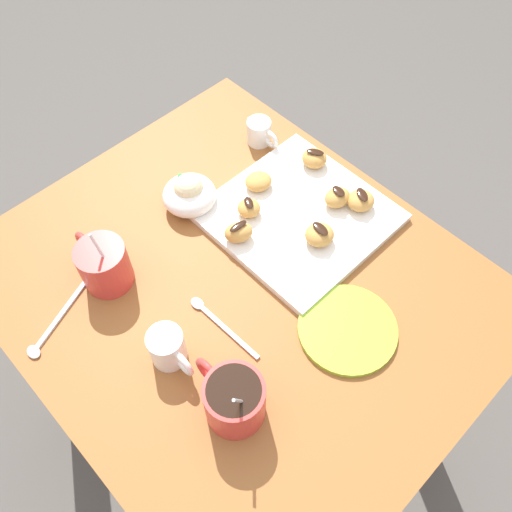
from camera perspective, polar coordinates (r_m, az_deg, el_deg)
name	(u,v)px	position (r m, az deg, el deg)	size (l,w,h in m)	color
ground_plane	(245,411)	(1.67, -1.19, -16.16)	(8.00, 8.00, 0.00)	#514C47
dining_table	(240,322)	(1.12, -1.73, -7.02)	(0.88, 0.75, 0.75)	#935628
pastry_plate_square	(299,216)	(1.06, 4.55, 4.26)	(0.31, 0.31, 0.02)	white
coffee_mug_red_left	(234,399)	(0.84, -2.39, -14.92)	(0.13, 0.09, 0.14)	red
coffee_mug_red_right	(103,264)	(0.98, -15.91, -0.78)	(0.13, 0.09, 0.14)	red
cream_pitcher_white	(168,347)	(0.89, -9.38, -9.51)	(0.10, 0.06, 0.07)	white
ice_cream_bowl	(189,194)	(1.07, -7.10, 6.59)	(0.11, 0.11, 0.08)	white
chocolate_sauce_pitcher	(259,131)	(1.19, 0.36, 13.14)	(0.09, 0.05, 0.06)	white
saucer_lime_left	(347,329)	(0.95, 9.69, -7.65)	(0.17, 0.17, 0.01)	#9EC633
loose_spoon_near_saucer	(216,320)	(0.94, -4.26, -6.82)	(0.16, 0.02, 0.01)	silver
loose_spoon_by_plate	(51,328)	(1.00, -20.94, -7.20)	(0.07, 0.15, 0.01)	silver
beignet_0	(361,201)	(1.07, 11.06, 5.79)	(0.05, 0.05, 0.03)	#D19347
chocolate_drizzle_0	(362,195)	(1.06, 11.22, 6.42)	(0.04, 0.02, 0.01)	black
beignet_1	(319,235)	(1.01, 6.75, 2.26)	(0.05, 0.05, 0.04)	#D19347
chocolate_drizzle_1	(320,229)	(0.99, 6.86, 2.91)	(0.04, 0.02, 0.01)	black
beignet_2	(258,181)	(1.09, 0.25, 7.93)	(0.05, 0.05, 0.03)	#D19347
beignet_3	(249,208)	(1.04, -0.77, 5.10)	(0.04, 0.05, 0.03)	#D19347
chocolate_drizzle_3	(249,203)	(1.03, -0.78, 5.69)	(0.03, 0.02, 0.01)	black
beignet_4	(238,232)	(1.00, -1.88, 2.52)	(0.05, 0.04, 0.04)	#D19347
chocolate_drizzle_4	(238,226)	(0.99, -1.91, 3.19)	(0.04, 0.01, 0.01)	black
beignet_5	(337,197)	(1.07, 8.65, 6.16)	(0.04, 0.05, 0.03)	#D19347
chocolate_drizzle_5	(339,191)	(1.05, 8.77, 6.82)	(0.03, 0.02, 0.01)	black
beignet_6	(314,158)	(1.13, 6.22, 10.27)	(0.05, 0.05, 0.03)	#D19347
chocolate_drizzle_6	(315,152)	(1.12, 6.31, 10.93)	(0.04, 0.02, 0.01)	black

